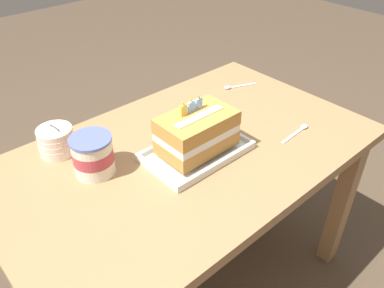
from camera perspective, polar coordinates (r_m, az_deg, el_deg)
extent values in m
plane|color=#4C3D2D|center=(1.73, -0.51, -19.34)|extent=(8.00, 8.00, 0.00)
cube|color=#9E754C|center=(1.24, -0.67, -1.50)|extent=(1.20, 0.73, 0.04)
cube|color=#9E754C|center=(1.68, 20.95, -7.99)|extent=(0.06, 0.06, 0.65)
cube|color=#9E754C|center=(1.52, -24.99, -14.71)|extent=(0.06, 0.06, 0.65)
cube|color=#9E754C|center=(1.93, 5.50, 0.99)|extent=(0.06, 0.06, 0.65)
cube|color=silver|center=(1.21, 0.68, -1.30)|extent=(0.32, 0.20, 0.01)
cube|color=silver|center=(1.15, 3.85, -2.92)|extent=(0.32, 0.01, 0.02)
cube|color=silver|center=(1.27, -2.20, 1.06)|extent=(0.32, 0.01, 0.02)
cube|color=silver|center=(1.13, -5.13, -3.95)|extent=(0.01, 0.18, 0.02)
cube|color=silver|center=(1.30, 5.74, 1.87)|extent=(0.01, 0.18, 0.02)
cube|color=#C2863D|center=(1.19, 0.70, 0.35)|extent=(0.23, 0.14, 0.05)
cube|color=white|center=(1.17, 0.71, 1.76)|extent=(0.23, 0.14, 0.02)
cube|color=#C2863D|center=(1.15, 0.72, 3.22)|extent=(0.23, 0.14, 0.05)
cube|color=beige|center=(1.13, 1.09, 4.05)|extent=(0.17, 0.03, 0.00)
cube|color=#EFC64C|center=(1.13, -1.28, 4.91)|extent=(0.02, 0.01, 0.03)
ellipsoid|color=yellow|center=(1.12, -1.29, 5.92)|extent=(0.01, 0.01, 0.01)
cube|color=#8CB7EA|center=(1.15, -0.13, 5.42)|extent=(0.02, 0.01, 0.03)
ellipsoid|color=yellow|center=(1.13, -0.14, 6.42)|extent=(0.01, 0.01, 0.01)
cube|color=#8CB7EA|center=(1.16, 0.98, 5.91)|extent=(0.02, 0.01, 0.03)
ellipsoid|color=yellow|center=(1.15, 0.99, 6.90)|extent=(0.01, 0.01, 0.01)
cylinder|color=silver|center=(1.29, -18.90, -0.53)|extent=(0.11, 0.11, 0.03)
cylinder|color=silver|center=(1.28, -19.06, 0.13)|extent=(0.11, 0.11, 0.03)
cylinder|color=silver|center=(1.27, -19.21, 0.81)|extent=(0.11, 0.11, 0.03)
cylinder|color=silver|center=(1.26, -19.37, 1.49)|extent=(0.11, 0.11, 0.03)
cylinder|color=silver|center=(1.23, -19.15, 2.13)|extent=(0.04, 0.01, 0.05)
cylinder|color=silver|center=(1.15, -14.17, -1.76)|extent=(0.12, 0.12, 0.11)
cylinder|color=#B23D47|center=(1.15, -14.21, -1.54)|extent=(0.12, 0.12, 0.04)
cylinder|color=#5968B2|center=(1.12, -14.61, 0.68)|extent=(0.12, 0.12, 0.01)
ellipsoid|color=silver|center=(1.59, 5.20, 8.21)|extent=(0.03, 0.03, 0.01)
cube|color=silver|center=(1.62, 7.47, 8.45)|extent=(0.11, 0.05, 0.00)
ellipsoid|color=silver|center=(1.39, 16.02, 2.46)|extent=(0.03, 0.02, 0.01)
cube|color=silver|center=(1.34, 14.39, 1.16)|extent=(0.11, 0.02, 0.00)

